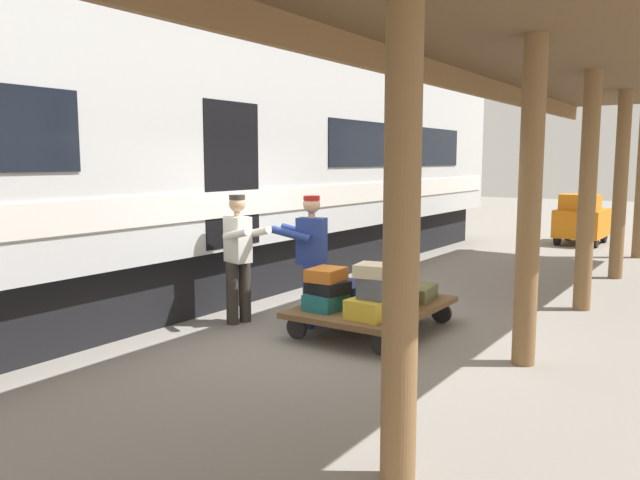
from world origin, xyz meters
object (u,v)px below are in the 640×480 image
suitcase_yellow_case (374,307)px  suitcase_black_hardshell (328,287)px  suitcase_maroon_trunk (396,296)px  suitcase_orange_carryall (326,274)px  suitcase_red_plastic (397,276)px  suitcase_navy_fabric (350,292)px  porter_in_overalls (310,256)px  suitcase_teal_softside (326,302)px  suitcase_burgundy_valise (372,286)px  suitcase_olive_duffel (416,292)px  suitcase_slate_roller (377,287)px  luggage_cart (373,308)px  baggage_tug (581,220)px  train_car (158,166)px  suitcase_cream_canvas (375,270)px  porter_by_door (239,254)px

suitcase_yellow_case → suitcase_black_hardshell: (0.65, -0.02, 0.16)m
suitcase_maroon_trunk → suitcase_yellow_case: (0.00, 0.57, -0.03)m
suitcase_orange_carryall → suitcase_red_plastic: bearing=-139.3°
suitcase_navy_fabric → porter_in_overalls: (0.45, 0.26, 0.46)m
suitcase_red_plastic → suitcase_orange_carryall: 0.88m
suitcase_teal_softside → suitcase_burgundy_valise: bearing=-90.0°
suitcase_maroon_trunk → suitcase_olive_duffel: suitcase_maroon_trunk is taller
suitcase_burgundy_valise → suitcase_orange_carryall: size_ratio=1.25×
suitcase_slate_roller → luggage_cart: bearing=-57.0°
luggage_cart → baggage_tug: bearing=-92.4°
baggage_tug → suitcase_navy_fabric: bearing=85.7°
train_car → porter_in_overalls: (-2.81, 0.01, -1.14)m
train_car → suitcase_olive_duffel: size_ratio=32.31×
luggage_cart → suitcase_burgundy_valise: size_ratio=3.60×
suitcase_slate_roller → suitcase_black_hardshell: (0.67, 0.00, -0.08)m
suitcase_slate_roller → suitcase_cream_canvas: suitcase_cream_canvas is taller
suitcase_navy_fabric → porter_by_door: porter_by_door is taller
suitcase_teal_softside → baggage_tug: bearing=-94.0°
suitcase_navy_fabric → suitcase_orange_carryall: size_ratio=1.35×
suitcase_olive_duffel → suitcase_yellow_case: suitcase_yellow_case is taller
suitcase_cream_canvas → porter_by_door: size_ratio=0.25×
luggage_cart → suitcase_teal_softside: size_ratio=4.19×
suitcase_orange_carryall → baggage_tug: size_ratio=0.27×
luggage_cart → suitcase_yellow_case: suitcase_yellow_case is taller
porter_by_door → suitcase_navy_fabric: bearing=-153.6°
suitcase_maroon_trunk → suitcase_orange_carryall: size_ratio=1.15×
porter_by_door → suitcase_cream_canvas: bearing=-177.4°
suitcase_maroon_trunk → suitcase_black_hardshell: (0.65, 0.55, 0.13)m
porter_in_overalls → suitcase_maroon_trunk: bearing=-166.6°
suitcase_slate_roller → baggage_tug: (-0.08, -10.80, -0.07)m
suitcase_teal_softside → suitcase_black_hardshell: 0.18m
suitcase_black_hardshell → porter_by_door: (1.33, 0.11, 0.31)m
luggage_cart → suitcase_burgundy_valise: bearing=-60.0°
suitcase_burgundy_valise → suitcase_slate_roller: size_ratio=1.38×
suitcase_black_hardshell → suitcase_orange_carryall: size_ratio=0.93×
suitcase_maroon_trunk → suitcase_red_plastic: size_ratio=1.37×
suitcase_teal_softside → suitcase_burgundy_valise: 1.14m
suitcase_navy_fabric → suitcase_red_plastic: bearing=-177.5°
suitcase_maroon_trunk → suitcase_orange_carryall: 0.91m
suitcase_slate_roller → suitcase_yellow_case: bearing=46.5°
suitcase_olive_duffel → suitcase_orange_carryall: (0.68, 1.11, 0.34)m
porter_in_overalls → baggage_tug: size_ratio=0.99×
suitcase_maroon_trunk → suitcase_cream_canvas: (-0.02, 0.56, 0.40)m
suitcase_teal_softside → baggage_tug: baggage_tug is taller
suitcase_black_hardshell → suitcase_teal_softside: bearing=71.8°
suitcase_slate_roller → suitcase_orange_carryall: suitcase_orange_carryall is taller
suitcase_teal_softside → suitcase_burgundy_valise: (0.00, -1.14, 0.00)m
suitcase_maroon_trunk → suitcase_slate_roller: 0.58m
suitcase_burgundy_valise → suitcase_slate_roller: 1.33m
suitcase_olive_duffel → suitcase_navy_fabric: bearing=40.9°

